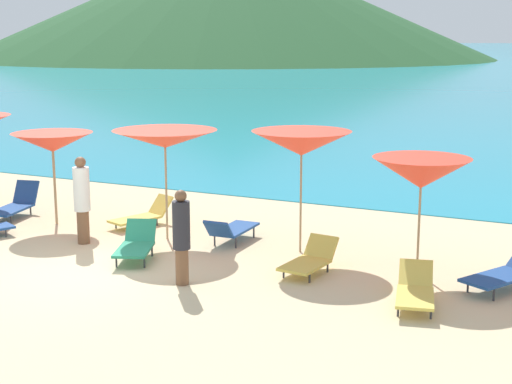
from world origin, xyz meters
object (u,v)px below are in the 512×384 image
object	(u,v)px
lounge_chair_9	(231,229)
umbrella_2	(52,142)
beachgoer_0	(181,235)
lounge_chair_0	(136,244)
lounge_chair_5	(310,260)
umbrella_5	(421,173)
lounge_chair_1	(143,215)
umbrella_4	(301,143)
lounge_chair_6	(504,274)
beachgoer_1	(82,198)
lounge_chair_10	(15,204)
umbrella_3	(165,139)
lounge_chair_2	(415,290)

from	to	relation	value
lounge_chair_9	umbrella_2	bearing A→B (deg)	1.59
lounge_chair_9	beachgoer_0	size ratio (longest dim) A/B	0.96
lounge_chair_0	lounge_chair_5	xyz separation A→B (m)	(3.32, 0.65, -0.05)
umbrella_5	lounge_chair_1	world-z (taller)	umbrella_5
umbrella_5	umbrella_4	bearing A→B (deg)	171.03
lounge_chair_1	lounge_chair_6	world-z (taller)	lounge_chair_1
lounge_chair_5	umbrella_5	bearing A→B (deg)	30.75
lounge_chair_9	beachgoer_0	bearing A→B (deg)	97.87
umbrella_4	beachgoer_1	size ratio (longest dim) A/B	1.33
umbrella_4	beachgoer_1	world-z (taller)	umbrella_4
umbrella_5	beachgoer_1	size ratio (longest dim) A/B	1.17
beachgoer_0	beachgoer_1	world-z (taller)	beachgoer_1
lounge_chair_0	lounge_chair_9	size ratio (longest dim) A/B	0.94
umbrella_2	lounge_chair_5	distance (m)	6.82
lounge_chair_0	lounge_chair_1	distance (m)	2.66
umbrella_5	umbrella_2	bearing A→B (deg)	179.36
umbrella_5	lounge_chair_10	size ratio (longest dim) A/B	1.27
umbrella_3	lounge_chair_5	bearing A→B (deg)	-13.93
lounge_chair_2	lounge_chair_10	distance (m)	10.23
beachgoer_1	lounge_chair_2	bearing A→B (deg)	54.20
umbrella_3	lounge_chair_2	bearing A→B (deg)	-16.78
lounge_chair_5	beachgoer_0	distance (m)	2.42
beachgoer_0	lounge_chair_5	bearing A→B (deg)	78.77
umbrella_3	umbrella_5	world-z (taller)	umbrella_3
umbrella_5	lounge_chair_5	bearing A→B (deg)	-155.33
lounge_chair_2	lounge_chair_6	distance (m)	1.83
umbrella_2	beachgoer_1	bearing A→B (deg)	-33.45
lounge_chair_1	lounge_chair_2	bearing A→B (deg)	-0.47
lounge_chair_9	beachgoer_0	world-z (taller)	beachgoer_0
lounge_chair_2	lounge_chair_10	world-z (taller)	lounge_chair_10
lounge_chair_2	umbrella_3	bearing A→B (deg)	149.74
lounge_chair_1	lounge_chair_5	xyz separation A→B (m)	(4.70, -1.63, 0.01)
lounge_chair_6	beachgoer_1	bearing A→B (deg)	-146.58
umbrella_2	lounge_chair_1	world-z (taller)	umbrella_2
lounge_chair_0	lounge_chair_6	size ratio (longest dim) A/B	0.87
lounge_chair_1	umbrella_5	bearing A→B (deg)	12.13
lounge_chair_9	beachgoer_1	xyz separation A→B (m)	(-2.76, -1.31, 0.66)
lounge_chair_0	lounge_chair_2	bearing A→B (deg)	-24.49
lounge_chair_6	lounge_chair_2	bearing A→B (deg)	-101.26
umbrella_4	umbrella_3	bearing A→B (deg)	-174.05
umbrella_2	lounge_chair_10	world-z (taller)	umbrella_2
lounge_chair_1	beachgoer_1	world-z (taller)	beachgoer_1
umbrella_3	lounge_chair_9	bearing A→B (deg)	10.64
lounge_chair_6	lounge_chair_9	world-z (taller)	lounge_chair_9
umbrella_5	lounge_chair_1	bearing A→B (deg)	172.77
lounge_chair_1	lounge_chair_5	world-z (taller)	lounge_chair_1
lounge_chair_5	lounge_chair_10	bearing A→B (deg)	178.58
umbrella_2	lounge_chair_1	size ratio (longest dim) A/B	1.32
lounge_chair_10	beachgoer_1	distance (m)	3.27
lounge_chair_9	lounge_chair_10	distance (m)	5.73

